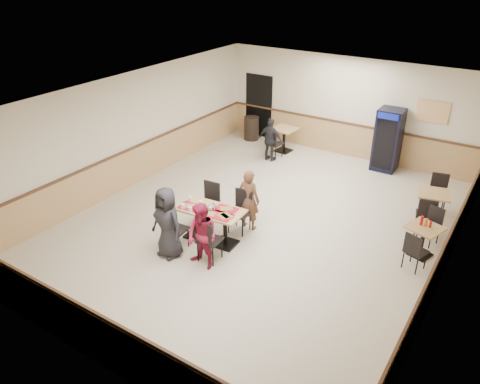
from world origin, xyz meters
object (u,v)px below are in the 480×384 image
Objects in this scene: side_table_near at (423,237)px; diner_man_opposite at (249,199)px; back_table at (284,136)px; diner_woman_left at (167,223)px; lone_diner at (271,140)px; diner_woman_right at (202,237)px; side_table_far at (432,202)px; pepsi_cooler at (388,140)px; main_table at (211,220)px; trash_bin at (252,128)px.

diner_man_opposite is at bearing -164.43° from side_table_near.
side_table_near is at bearing -34.46° from back_table.
lone_diner is at bearing 104.34° from diner_woman_left.
side_table_far is (3.38, 4.33, -0.20)m from diner_woman_right.
pepsi_cooler is at bearing 85.20° from diner_woman_right.
back_table is (-1.56, 6.29, -0.19)m from diner_woman_right.
side_table_near is 0.44× the size of pepsi_cooler.
main_table reaches higher than side_table_far.
lone_diner is 5.07m from side_table_far.
diner_man_opposite is (-0.03, 1.77, 0.02)m from diner_woman_right.
diner_woman_left is at bearing 98.91° from lone_diner.
diner_man_opposite is 1.08× the size of lone_diner.
diner_woman_right is 7.29m from trash_bin.
diner_woman_left is at bearing -109.91° from pepsi_cooler.
side_table_near is at bearing -83.25° from side_table_far.
main_table is 0.97m from diner_woman_right.
side_table_far is 6.77m from trash_bin.
diner_man_opposite is 0.80× the size of pepsi_cooler.
diner_woman_right is at bearing -128.03° from side_table_far.
diner_woman_right is at bearing 11.17° from diner_woman_left.
diner_woman_left is 1.17× the size of lone_diner.
lone_diner reaches higher than main_table.
diner_woman_right is at bearing -142.10° from side_table_near.
diner_woman_right is 4.53m from side_table_near.
diner_woman_right is at bearing -67.62° from main_table.
lone_diner reaches higher than back_table.
diner_woman_left is 5.25m from side_table_near.
lone_diner is at bearing -40.61° from trash_bin.
diner_woman_right reaches higher than main_table.
side_table_near is 6.22m from back_table.
diner_woman_right is 1.76× the size of back_table.
trash_bin is (-2.55, 5.79, -0.13)m from main_table.
diner_woman_left reaches higher than main_table.
side_table_far is at bearing 96.75° from side_table_near.
diner_man_opposite is at bearing 99.24° from diner_woman_right.
diner_man_opposite is 3.74m from side_table_near.
side_table_near is 1.56m from side_table_far.
back_table is at bearing 97.33° from main_table.
side_table_far is at bearing -21.73° from back_table.
trash_bin is at bearing 122.39° from diner_woman_right.
diner_man_opposite is 1.80× the size of side_table_near.
side_table_far is 5.32m from back_table.
lone_diner is at bearing -158.39° from pepsi_cooler.
side_table_far is 0.46× the size of pepsi_cooler.
pepsi_cooler reaches higher than diner_woman_left.
side_table_near is at bearing -63.19° from pepsi_cooler.
main_table is at bearing 65.62° from diner_man_opposite.
main_table is 1.08× the size of diner_woman_right.
diner_woman_right reaches higher than lone_diner.
side_table_near is (4.40, 2.84, -0.32)m from diner_woman_left.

